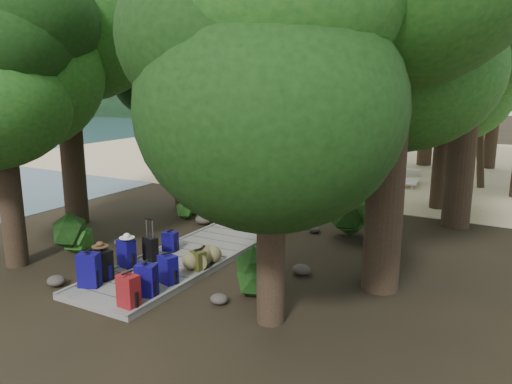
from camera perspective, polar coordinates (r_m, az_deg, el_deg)
The scene contains 49 objects.
ground at distance 13.87m, azimuth -3.14°, elevation -5.46°, with size 120.00×120.00×0.00m, color black.
sand_beach at distance 28.36m, azimuth 14.42°, elevation 3.50°, with size 40.00×22.00×0.02m, color #CEB98B.
water_bay at distance 53.39m, azimuth -18.15°, elevation 7.36°, with size 50.00×60.00×0.02m, color #284552.
distant_hill at distance 75.70m, azimuth -9.44°, elevation 9.17°, with size 32.00×16.00×12.00m, color black.
boardwalk at distance 14.66m, azimuth -1.05°, elevation -4.19°, with size 2.00×12.00×0.12m, color gray.
backpack_left_a at distance 10.95m, azimuth -18.54°, elevation -8.25°, with size 0.42×0.30×0.79m, color #0E0771, non-canonical shape.
backpack_left_b at distance 11.27m, azimuth -17.08°, elevation -7.74°, with size 0.39×0.28×0.72m, color black, non-canonical shape.
backpack_left_c at distance 11.86m, azimuth -14.59°, elevation -6.61°, with size 0.38×0.27×0.70m, color #0E0771, non-canonical shape.
backpack_left_d at distance 12.72m, azimuth -9.78°, elevation -5.47°, with size 0.35×0.25×0.53m, color #0E0771, non-canonical shape.
backpack_right_a at distance 9.83m, azimuth -14.39°, elevation -10.71°, with size 0.39×0.28×0.70m, color maroon, non-canonical shape.
backpack_right_b at distance 10.21m, azimuth -12.42°, elevation -9.63°, with size 0.40×0.28×0.72m, color #0E0771, non-canonical shape.
backpack_right_c at distance 10.75m, azimuth -10.04°, elevation -8.52°, with size 0.39×0.28×0.67m, color #0E0771, non-canonical shape.
backpack_right_d at distance 11.38m, azimuth -6.64°, elevation -7.67°, with size 0.32×0.23×0.49m, color #424218, non-canonical shape.
duffel_right_khaki at distance 11.60m, azimuth -6.16°, elevation -7.45°, with size 0.42×0.64×0.42m, color olive, non-canonical shape.
suitcase_on_boardwalk at distance 12.12m, azimuth -11.97°, elevation -6.38°, with size 0.37×0.20×0.58m, color black, non-canonical shape.
lone_suitcase_on_sand at distance 20.53m, azimuth 9.94°, elevation 1.34°, with size 0.43×0.24×0.67m, color black, non-canonical shape.
hat_brown at distance 11.17m, azimuth -17.41°, elevation -5.70°, with size 0.35×0.35×0.11m, color #51351E, non-canonical shape.
hat_white at distance 11.67m, azimuth -14.56°, elevation -4.81°, with size 0.35×0.35×0.12m, color silver, non-canonical shape.
kayak at distance 24.17m, azimuth 3.70°, elevation 2.78°, with size 0.73×3.36×0.34m, color red.
sun_lounger at distance 21.59m, azimuth 17.08°, elevation 1.50°, with size 0.66×2.03×0.66m, color silver, non-canonical shape.
tree_right_a at distance 8.41m, azimuth 1.81°, elevation 8.11°, with size 4.36×4.36×7.27m, color black, non-canonical shape.
tree_right_b at distance 10.27m, azimuth 15.64°, elevation 19.04°, with size 6.19×6.19×11.05m, color black, non-canonical shape.
tree_right_c at distance 13.00m, azimuth 14.62°, elevation 12.32°, with size 4.99×4.99×8.64m, color black, non-canonical shape.
tree_right_d at distance 15.76m, azimuth 23.55°, elevation 17.30°, with size 6.39×6.39×11.72m, color black, non-canonical shape.
tree_right_e at distance 17.82m, azimuth 21.00°, elevation 10.96°, with size 4.49×4.49×8.08m, color black, non-canonical shape.
tree_left_a at distance 12.60m, azimuth -27.15°, elevation 8.47°, with size 4.42×4.42×7.37m, color black, non-canonical shape.
tree_left_b at distance 15.85m, azimuth -21.04°, elevation 14.15°, with size 5.50×5.50×9.89m, color black, non-canonical shape.
tree_left_c at distance 17.07m, azimuth -8.83°, elevation 9.94°, with size 4.08×4.08×7.09m, color black, non-canonical shape.
tree_back_a at distance 27.65m, azimuth 11.74°, elevation 13.28°, with size 5.49×5.49×9.50m, color black, non-canonical shape.
tree_back_b at distance 27.13m, azimuth 19.40°, elevation 13.95°, with size 5.90×5.90×10.53m, color black, non-canonical shape.
tree_back_c at distance 27.36m, azimuth 25.85°, elevation 11.43°, with size 4.80×4.80×8.65m, color black, non-canonical shape.
tree_back_d at distance 28.70m, azimuth 2.65°, elevation 11.16°, with size 4.30×4.30×7.17m, color black, non-canonical shape.
palm_right_a at distance 17.41m, azimuth 14.96°, elevation 9.54°, with size 4.10×4.10×6.98m, color #124113, non-canonical shape.
palm_right_b at distance 22.30m, azimuth 25.19°, elevation 10.40°, with size 4.03×4.03×7.79m, color #124113, non-canonical shape.
palm_right_c at distance 23.70m, azimuth 17.04°, elevation 9.65°, with size 4.15×4.15×6.60m, color #124113, non-canonical shape.
palm_left_a at distance 20.82m, azimuth -5.07°, elevation 11.02°, with size 4.70×4.70×7.48m, color #124113, non-canonical shape.
rock_left_a at distance 11.64m, azimuth -21.87°, elevation -9.40°, with size 0.41×0.37×0.23m, color #4C473F, non-canonical shape.
rock_left_b at distance 13.82m, azimuth -15.26°, elevation -5.55°, with size 0.34×0.31×0.19m, color #4C473F, non-canonical shape.
rock_left_c at distance 15.34m, azimuth -5.96°, elevation -3.14°, with size 0.55×0.50×0.30m, color #4C473F, non-canonical shape.
rock_left_d at distance 17.25m, azimuth -5.15°, elevation -1.62°, with size 0.27×0.24×0.15m, color #4C473F, non-canonical shape.
rock_right_a at distance 10.05m, azimuth -4.24°, elevation -12.09°, with size 0.36×0.33×0.20m, color #4C473F, non-canonical shape.
rock_right_b at distance 11.46m, azimuth 5.23°, elevation -8.82°, with size 0.43×0.38×0.23m, color #4C473F, non-canonical shape.
rock_right_c at distance 14.55m, azimuth 6.71°, elevation -4.28°, with size 0.33×0.30×0.18m, color #4C473F, non-canonical shape.
shrub_left_a at distance 13.49m, azimuth -19.41°, elevation -4.78°, with size 0.96×0.96×0.86m, color #184B16, non-canonical shape.
shrub_left_b at distance 15.98m, azimuth -7.87°, elevation -1.65°, with size 0.87×0.87×0.79m, color #184B16, non-canonical shape.
shrub_left_c at distance 18.36m, azimuth -2.78°, elevation 0.77°, with size 1.19×1.19×1.07m, color #184B16, non-canonical shape.
shrub_right_a at distance 10.43m, azimuth -0.42°, elevation -9.12°, with size 0.97×0.97×0.87m, color #184B16, non-canonical shape.
shrub_right_b at distance 14.35m, azimuth 10.93°, elevation -2.39°, with size 1.42×1.42×1.28m, color #184B16, non-canonical shape.
shrub_right_c at distance 17.91m, azimuth 10.68°, elevation -0.42°, with size 0.72×0.72×0.65m, color #184B16, non-canonical shape.
Camera 1 is at (7.08, -11.12, 4.29)m, focal length 35.00 mm.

